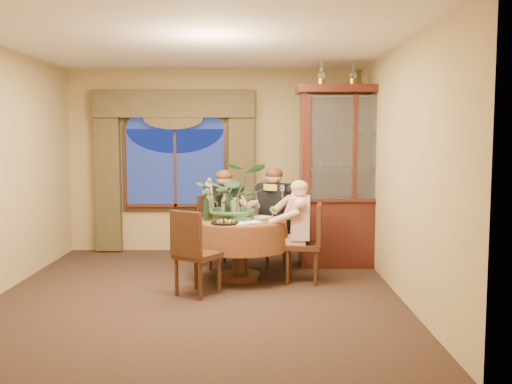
{
  "coord_description": "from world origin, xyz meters",
  "views": [
    {
      "loc": [
        0.66,
        -6.35,
        1.77
      ],
      "look_at": [
        0.65,
        0.65,
        1.1
      ],
      "focal_mm": 40.0,
      "sensor_mm": 36.0,
      "label": 1
    }
  ],
  "objects_px": {
    "centerpiece_plant": "(235,171)",
    "chair_right": "(303,243)",
    "person_scarf": "(275,217)",
    "wine_bottle_2": "(210,206)",
    "olive_bowl": "(246,219)",
    "wine_bottle_1": "(227,207)",
    "china_cabinet": "(351,177)",
    "stoneware_vase": "(235,208)",
    "chair_front_left": "(198,253)",
    "chair_back": "(217,232)",
    "person_pink": "(301,231)",
    "dining_table": "(240,250)",
    "oil_lamp_center": "(353,73)",
    "oil_lamp_right": "(385,73)",
    "oil_lamp_left": "(321,73)",
    "person_back": "(224,218)",
    "wine_bottle_3": "(206,207)",
    "chair_back_right": "(285,233)",
    "wine_bottle_0": "(224,206)"
  },
  "relations": [
    {
      "from": "person_back",
      "to": "wine_bottle_3",
      "type": "relative_size",
      "value": 4.06
    },
    {
      "from": "oil_lamp_center",
      "to": "olive_bowl",
      "type": "relative_size",
      "value": 2.28
    },
    {
      "from": "dining_table",
      "to": "centerpiece_plant",
      "type": "bearing_deg",
      "value": 117.13
    },
    {
      "from": "wine_bottle_1",
      "to": "wine_bottle_3",
      "type": "height_order",
      "value": "same"
    },
    {
      "from": "dining_table",
      "to": "chair_front_left",
      "type": "relative_size",
      "value": 1.29
    },
    {
      "from": "dining_table",
      "to": "wine_bottle_2",
      "type": "bearing_deg",
      "value": 166.44
    },
    {
      "from": "person_scarf",
      "to": "wine_bottle_2",
      "type": "bearing_deg",
      "value": 69.19
    },
    {
      "from": "wine_bottle_2",
      "to": "person_pink",
      "type": "bearing_deg",
      "value": -8.8
    },
    {
      "from": "centerpiece_plant",
      "to": "chair_right",
      "type": "bearing_deg",
      "value": -16.29
    },
    {
      "from": "oil_lamp_left",
      "to": "stoneware_vase",
      "type": "distance_m",
      "value": 2.21
    },
    {
      "from": "china_cabinet",
      "to": "chair_front_left",
      "type": "bearing_deg",
      "value": -142.42
    },
    {
      "from": "oil_lamp_center",
      "to": "olive_bowl",
      "type": "bearing_deg",
      "value": -149.51
    },
    {
      "from": "chair_front_left",
      "to": "stoneware_vase",
      "type": "bearing_deg",
      "value": 97.84
    },
    {
      "from": "person_back",
      "to": "wine_bottle_3",
      "type": "height_order",
      "value": "person_back"
    },
    {
      "from": "chair_right",
      "to": "wine_bottle_1",
      "type": "height_order",
      "value": "wine_bottle_1"
    },
    {
      "from": "chair_front_left",
      "to": "wine_bottle_3",
      "type": "distance_m",
      "value": 0.79
    },
    {
      "from": "olive_bowl",
      "to": "wine_bottle_1",
      "type": "bearing_deg",
      "value": 178.05
    },
    {
      "from": "wine_bottle_3",
      "to": "chair_right",
      "type": "bearing_deg",
      "value": -3.6
    },
    {
      "from": "centerpiece_plant",
      "to": "wine_bottle_2",
      "type": "xyz_separation_m",
      "value": [
        -0.31,
        -0.04,
        -0.44
      ]
    },
    {
      "from": "stoneware_vase",
      "to": "olive_bowl",
      "type": "height_order",
      "value": "stoneware_vase"
    },
    {
      "from": "china_cabinet",
      "to": "stoneware_vase",
      "type": "relative_size",
      "value": 9.33
    },
    {
      "from": "chair_back",
      "to": "person_scarf",
      "type": "bearing_deg",
      "value": 153.5
    },
    {
      "from": "oil_lamp_left",
      "to": "olive_bowl",
      "type": "xyz_separation_m",
      "value": [
        -1.01,
        -0.85,
        -1.86
      ]
    },
    {
      "from": "oil_lamp_center",
      "to": "person_back",
      "type": "distance_m",
      "value": 2.64
    },
    {
      "from": "chair_back_right",
      "to": "wine_bottle_3",
      "type": "bearing_deg",
      "value": 77.15
    },
    {
      "from": "chair_front_left",
      "to": "centerpiece_plant",
      "type": "height_order",
      "value": "centerpiece_plant"
    },
    {
      "from": "oil_lamp_right",
      "to": "wine_bottle_2",
      "type": "distance_m",
      "value": 2.98
    },
    {
      "from": "oil_lamp_center",
      "to": "person_pink",
      "type": "bearing_deg",
      "value": -130.24
    },
    {
      "from": "person_back",
      "to": "stoneware_vase",
      "type": "height_order",
      "value": "person_back"
    },
    {
      "from": "centerpiece_plant",
      "to": "wine_bottle_2",
      "type": "distance_m",
      "value": 0.54
    },
    {
      "from": "chair_right",
      "to": "chair_front_left",
      "type": "height_order",
      "value": "same"
    },
    {
      "from": "centerpiece_plant",
      "to": "chair_back",
      "type": "bearing_deg",
      "value": 114.64
    },
    {
      "from": "person_pink",
      "to": "wine_bottle_1",
      "type": "bearing_deg",
      "value": 92.41
    },
    {
      "from": "person_scarf",
      "to": "wine_bottle_0",
      "type": "height_order",
      "value": "person_scarf"
    },
    {
      "from": "chair_back",
      "to": "wine_bottle_2",
      "type": "xyz_separation_m",
      "value": [
        -0.05,
        -0.62,
        0.44
      ]
    },
    {
      "from": "wine_bottle_3",
      "to": "oil_lamp_left",
      "type": "bearing_deg",
      "value": 29.86
    },
    {
      "from": "wine_bottle_3",
      "to": "wine_bottle_2",
      "type": "bearing_deg",
      "value": 73.84
    },
    {
      "from": "person_pink",
      "to": "centerpiece_plant",
      "type": "height_order",
      "value": "centerpiece_plant"
    },
    {
      "from": "olive_bowl",
      "to": "wine_bottle_1",
      "type": "height_order",
      "value": "wine_bottle_1"
    },
    {
      "from": "chair_right",
      "to": "centerpiece_plant",
      "type": "xyz_separation_m",
      "value": [
        -0.84,
        0.24,
        0.88
      ]
    },
    {
      "from": "chair_back",
      "to": "chair_front_left",
      "type": "relative_size",
      "value": 1.0
    },
    {
      "from": "dining_table",
      "to": "wine_bottle_1",
      "type": "bearing_deg",
      "value": -172.07
    },
    {
      "from": "oil_lamp_left",
      "to": "wine_bottle_0",
      "type": "xyz_separation_m",
      "value": [
        -1.28,
        -0.76,
        -1.72
      ]
    },
    {
      "from": "oil_lamp_left",
      "to": "stoneware_vase",
      "type": "height_order",
      "value": "oil_lamp_left"
    },
    {
      "from": "wine_bottle_0",
      "to": "wine_bottle_3",
      "type": "height_order",
      "value": "same"
    },
    {
      "from": "oil_lamp_center",
      "to": "chair_right",
      "type": "xyz_separation_m",
      "value": [
        -0.74,
        -0.93,
        -2.16
      ]
    },
    {
      "from": "oil_lamp_left",
      "to": "person_back",
      "type": "height_order",
      "value": "oil_lamp_left"
    },
    {
      "from": "china_cabinet",
      "to": "chair_back_right",
      "type": "distance_m",
      "value": 1.21
    },
    {
      "from": "person_pink",
      "to": "wine_bottle_0",
      "type": "relative_size",
      "value": 3.8
    },
    {
      "from": "oil_lamp_left",
      "to": "oil_lamp_center",
      "type": "relative_size",
      "value": 1.0
    }
  ]
}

